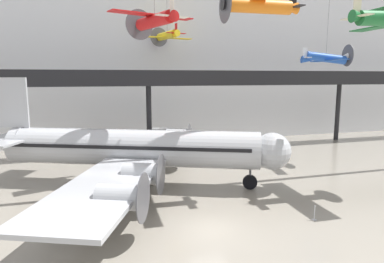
{
  "coord_description": "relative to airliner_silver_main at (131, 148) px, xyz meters",
  "views": [
    {
      "loc": [
        -7.13,
        -20.23,
        10.1
      ],
      "look_at": [
        0.52,
        6.29,
        5.65
      ],
      "focal_mm": 32.0,
      "sensor_mm": 36.0,
      "label": 1
    }
  ],
  "objects": [
    {
      "name": "suspended_plane_yellow_lowwing",
      "position": [
        6.88,
        15.67,
        12.12
      ],
      "size": [
        7.55,
        6.27,
        8.58
      ],
      "rotation": [
        0.0,
        0.0,
        1.8
      ],
      "color": "yellow"
    },
    {
      "name": "stanchion_barrier",
      "position": [
        11.56,
        -11.76,
        -3.17
      ],
      "size": [
        0.36,
        0.36,
        1.08
      ],
      "color": "#B2B5BA",
      "rests_on": "ground"
    },
    {
      "name": "suspended_plane_orange_highwing",
      "position": [
        9.75,
        -5.97,
        12.1
      ],
      "size": [
        6.41,
        7.89,
        8.77
      ],
      "rotation": [
        0.0,
        0.0,
        3.11
      ],
      "color": "orange"
    },
    {
      "name": "airliner_silver_main",
      "position": [
        0.0,
        0.0,
        0.0
      ],
      "size": [
        27.93,
        32.78,
        10.01
      ],
      "rotation": [
        0.0,
        0.0,
        -0.4
      ],
      "color": "#B7BABF",
      "rests_on": "ground"
    },
    {
      "name": "suspended_plane_red_highwing",
      "position": [
        2.58,
        1.01,
        11.73
      ],
      "size": [
        8.36,
        7.12,
        9.18
      ],
      "rotation": [
        0.0,
        0.0,
        1.91
      ],
      "color": "red"
    },
    {
      "name": "hangar_back_wall",
      "position": [
        3.95,
        21.32,
        9.84
      ],
      "size": [
        140.0,
        3.0,
        26.67
      ],
      "color": "silver",
      "rests_on": "ground"
    },
    {
      "name": "suspended_plane_blue_trainer",
      "position": [
        22.39,
        2.33,
        8.66
      ],
      "size": [
        5.76,
        6.99,
        11.52
      ],
      "rotation": [
        0.0,
        0.0,
        6.11
      ],
      "color": "#1E4CAD"
    },
    {
      "name": "mezzanine_walkway",
      "position": [
        3.95,
        13.3,
        5.7
      ],
      "size": [
        110.0,
        3.2,
        10.89
      ],
      "color": "black",
      "rests_on": "ground"
    },
    {
      "name": "ground_plane",
      "position": [
        3.95,
        -11.24,
        -3.5
      ],
      "size": [
        260.0,
        260.0,
        0.0
      ],
      "primitive_type": "plane",
      "color": "gray"
    }
  ]
}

